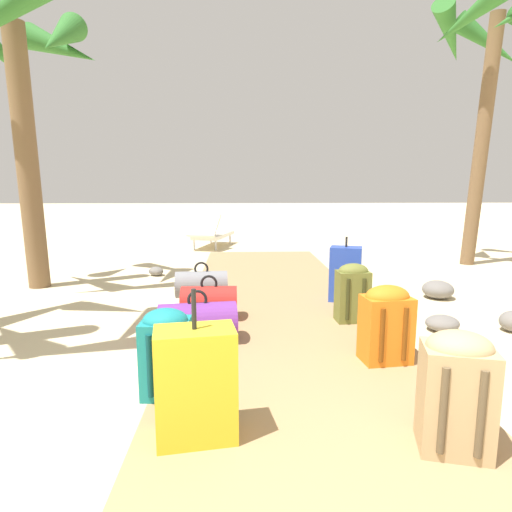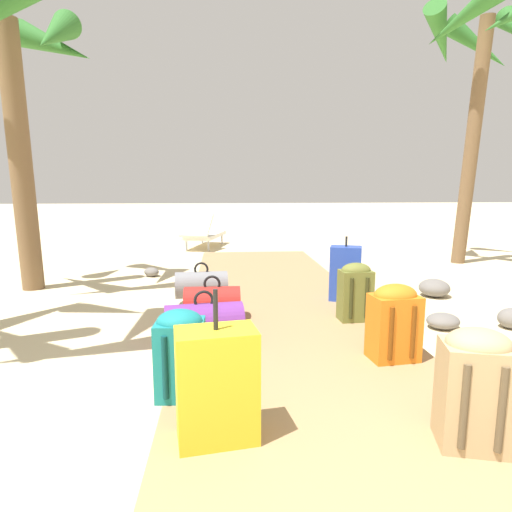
{
  "view_description": "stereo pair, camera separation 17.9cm",
  "coord_description": "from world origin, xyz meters",
  "px_view_note": "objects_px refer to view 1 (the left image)",
  "views": [
    {
      "loc": [
        -0.42,
        -0.7,
        1.34
      ],
      "look_at": [
        -0.22,
        4.1,
        0.55
      ],
      "focal_mm": 29.88,
      "sensor_mm": 36.0,
      "label": 1
    },
    {
      "loc": [
        -0.6,
        -0.69,
        1.34
      ],
      "look_at": [
        -0.22,
        4.1,
        0.55
      ],
      "focal_mm": 29.88,
      "sensor_mm": 36.0,
      "label": 2
    }
  ],
  "objects_px": {
    "backpack_tan": "(456,389)",
    "suitcase_yellow": "(196,384)",
    "lounge_chair": "(211,233)",
    "backpack_olive": "(353,291)",
    "suitcase_blue": "(345,274)",
    "palm_tree_far_right": "(493,50)",
    "duffel_bag_red": "(209,302)",
    "backpack_orange": "(386,322)",
    "backpack_teal": "(166,350)",
    "duffel_bag_grey": "(202,284)",
    "duffel_bag_purple": "(198,322)",
    "palm_tree_far_left": "(16,63)"
  },
  "relations": [
    {
      "from": "backpack_tan",
      "to": "suitcase_blue",
      "type": "xyz_separation_m",
      "value": [
        0.15,
        2.71,
        -0.01
      ]
    },
    {
      "from": "suitcase_blue",
      "to": "duffel_bag_red",
      "type": "bearing_deg",
      "value": -158.7
    },
    {
      "from": "duffel_bag_red",
      "to": "lounge_chair",
      "type": "distance_m",
      "value": 5.36
    },
    {
      "from": "duffel_bag_red",
      "to": "backpack_orange",
      "type": "bearing_deg",
      "value": -38.82
    },
    {
      "from": "palm_tree_far_left",
      "to": "lounge_chair",
      "type": "bearing_deg",
      "value": 61.48
    },
    {
      "from": "backpack_teal",
      "to": "lounge_chair",
      "type": "height_order",
      "value": "lounge_chair"
    },
    {
      "from": "duffel_bag_grey",
      "to": "backpack_teal",
      "type": "height_order",
      "value": "backpack_teal"
    },
    {
      "from": "backpack_tan",
      "to": "palm_tree_far_left",
      "type": "distance_m",
      "value": 5.75
    },
    {
      "from": "duffel_bag_red",
      "to": "backpack_olive",
      "type": "bearing_deg",
      "value": -6.5
    },
    {
      "from": "backpack_orange",
      "to": "duffel_bag_grey",
      "type": "bearing_deg",
      "value": 128.54
    },
    {
      "from": "duffel_bag_purple",
      "to": "palm_tree_far_right",
      "type": "xyz_separation_m",
      "value": [
        4.34,
        3.58,
        3.2
      ]
    },
    {
      "from": "suitcase_blue",
      "to": "palm_tree_far_left",
      "type": "xyz_separation_m",
      "value": [
        -3.84,
        1.0,
        2.42
      ]
    },
    {
      "from": "duffel_bag_purple",
      "to": "backpack_teal",
      "type": "relative_size",
      "value": 1.22
    },
    {
      "from": "duffel_bag_red",
      "to": "palm_tree_far_left",
      "type": "relative_size",
      "value": 0.14
    },
    {
      "from": "suitcase_yellow",
      "to": "suitcase_blue",
      "type": "height_order",
      "value": "suitcase_yellow"
    },
    {
      "from": "lounge_chair",
      "to": "backpack_olive",
      "type": "bearing_deg",
      "value": -73.12
    },
    {
      "from": "duffel_bag_grey",
      "to": "backpack_teal",
      "type": "distance_m",
      "value": 2.31
    },
    {
      "from": "suitcase_blue",
      "to": "palm_tree_far_right",
      "type": "xyz_separation_m",
      "value": [
        2.83,
        2.38,
        3.06
      ]
    },
    {
      "from": "suitcase_blue",
      "to": "duffel_bag_grey",
      "type": "bearing_deg",
      "value": 172.48
    },
    {
      "from": "duffel_bag_red",
      "to": "backpack_tan",
      "type": "bearing_deg",
      "value": -58.45
    },
    {
      "from": "backpack_olive",
      "to": "suitcase_yellow",
      "type": "distance_m",
      "value": 2.24
    },
    {
      "from": "backpack_olive",
      "to": "backpack_teal",
      "type": "distance_m",
      "value": 2.04
    },
    {
      "from": "lounge_chair",
      "to": "suitcase_yellow",
      "type": "bearing_deg",
      "value": -86.97
    },
    {
      "from": "backpack_olive",
      "to": "suitcase_blue",
      "type": "height_order",
      "value": "suitcase_blue"
    },
    {
      "from": "backpack_olive",
      "to": "duffel_bag_purple",
      "type": "relative_size",
      "value": 0.83
    },
    {
      "from": "suitcase_blue",
      "to": "lounge_chair",
      "type": "relative_size",
      "value": 0.43
    },
    {
      "from": "backpack_orange",
      "to": "backpack_teal",
      "type": "bearing_deg",
      "value": -163.45
    },
    {
      "from": "duffel_bag_red",
      "to": "palm_tree_far_left",
      "type": "height_order",
      "value": "palm_tree_far_left"
    },
    {
      "from": "duffel_bag_purple",
      "to": "lounge_chair",
      "type": "height_order",
      "value": "lounge_chair"
    },
    {
      "from": "duffel_bag_red",
      "to": "duffel_bag_purple",
      "type": "distance_m",
      "value": 0.63
    },
    {
      "from": "suitcase_yellow",
      "to": "backpack_teal",
      "type": "distance_m",
      "value": 0.51
    },
    {
      "from": "suitcase_yellow",
      "to": "lounge_chair",
      "type": "distance_m",
      "value": 7.35
    },
    {
      "from": "duffel_bag_red",
      "to": "suitcase_yellow",
      "type": "height_order",
      "value": "suitcase_yellow"
    },
    {
      "from": "backpack_olive",
      "to": "duffel_bag_purple",
      "type": "bearing_deg",
      "value": -161.43
    },
    {
      "from": "backpack_tan",
      "to": "backpack_olive",
      "type": "distance_m",
      "value": 1.98
    },
    {
      "from": "duffel_bag_grey",
      "to": "palm_tree_far_right",
      "type": "relative_size",
      "value": 0.14
    },
    {
      "from": "duffel_bag_red",
      "to": "duffel_bag_purple",
      "type": "xyz_separation_m",
      "value": [
        -0.05,
        -0.62,
        0.0
      ]
    },
    {
      "from": "backpack_tan",
      "to": "suitcase_yellow",
      "type": "bearing_deg",
      "value": 173.21
    },
    {
      "from": "backpack_tan",
      "to": "backpack_teal",
      "type": "distance_m",
      "value": 1.59
    },
    {
      "from": "duffel_bag_purple",
      "to": "suitcase_yellow",
      "type": "relative_size",
      "value": 0.85
    },
    {
      "from": "duffel_bag_red",
      "to": "duffel_bag_purple",
      "type": "relative_size",
      "value": 0.8
    },
    {
      "from": "backpack_orange",
      "to": "lounge_chair",
      "type": "xyz_separation_m",
      "value": [
        -1.66,
        6.43,
        -0.05
      ]
    },
    {
      "from": "duffel_bag_red",
      "to": "palm_tree_far_right",
      "type": "relative_size",
      "value": 0.12
    },
    {
      "from": "duffel_bag_grey",
      "to": "palm_tree_far_left",
      "type": "bearing_deg",
      "value": 160.69
    },
    {
      "from": "backpack_tan",
      "to": "palm_tree_far_right",
      "type": "xyz_separation_m",
      "value": [
        2.97,
        5.09,
        3.05
      ]
    },
    {
      "from": "backpack_tan",
      "to": "suitcase_blue",
      "type": "relative_size",
      "value": 0.83
    },
    {
      "from": "backpack_tan",
      "to": "suitcase_yellow",
      "type": "height_order",
      "value": "suitcase_yellow"
    },
    {
      "from": "backpack_orange",
      "to": "palm_tree_far_right",
      "type": "distance_m",
      "value": 5.86
    },
    {
      "from": "backpack_teal",
      "to": "duffel_bag_grey",
      "type": "bearing_deg",
      "value": 89.61
    },
    {
      "from": "palm_tree_far_right",
      "to": "duffel_bag_purple",
      "type": "bearing_deg",
      "value": -140.49
    }
  ]
}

